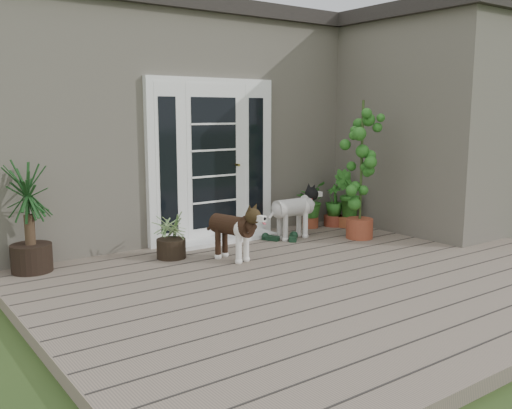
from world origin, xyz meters
TOP-DOWN VIEW (x-y plane):
  - deck at (0.00, 0.40)m, footprint 6.20×4.60m
  - house_main at (0.00, 4.65)m, footprint 7.40×4.00m
  - roof_main at (0.00, 4.65)m, footprint 7.60×4.20m
  - house_wing at (2.90, 1.50)m, footprint 1.60×2.40m
  - roof_wing at (2.90, 1.50)m, footprint 1.80×2.60m
  - door_unit at (-0.20, 2.60)m, footprint 1.90×0.14m
  - door_step at (-0.20, 2.40)m, footprint 1.60×0.40m
  - brindle_dog at (-0.60, 1.53)m, footprint 0.48×0.78m
  - white_dog at (0.68, 1.98)m, footprint 0.76×0.33m
  - spider_plant at (-1.13, 2.03)m, footprint 0.76×0.76m
  - yucca at (-2.63, 2.40)m, footprint 0.83×0.83m
  - herb_a at (1.37, 2.40)m, footprint 0.67×0.67m
  - herb_b at (1.85, 2.11)m, footprint 0.60×0.60m
  - herb_c at (1.75, 2.29)m, footprint 0.34×0.34m
  - sapling at (1.45, 1.47)m, footprint 0.61×0.61m
  - clog_left at (0.38, 2.07)m, footprint 0.23×0.29m
  - clog_right at (0.62, 1.89)m, footprint 0.30×0.31m

SIDE VIEW (x-z plane):
  - deck at x=0.00m, z-range 0.00..0.12m
  - door_step at x=-0.20m, z-range 0.12..0.17m
  - clog_left at x=0.38m, z-range 0.12..0.20m
  - clog_right at x=0.62m, z-range 0.12..0.21m
  - herb_c at x=1.75m, z-range 0.12..0.62m
  - brindle_dog at x=-0.60m, z-range 0.12..0.72m
  - herb_a at x=1.37m, z-range 0.12..0.72m
  - spider_plant at x=-1.13m, z-range 0.12..0.73m
  - white_dog at x=0.68m, z-range 0.12..0.75m
  - herb_b at x=1.85m, z-range 0.12..0.76m
  - yucca at x=-2.63m, z-range 0.12..1.31m
  - sapling at x=1.45m, z-range 0.12..2.05m
  - door_unit at x=-0.20m, z-range 0.12..2.27m
  - house_main at x=0.00m, z-range 0.00..3.10m
  - house_wing at x=2.90m, z-range 0.00..3.10m
  - roof_main at x=0.00m, z-range 3.10..3.30m
  - roof_wing at x=2.90m, z-range 3.10..3.30m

